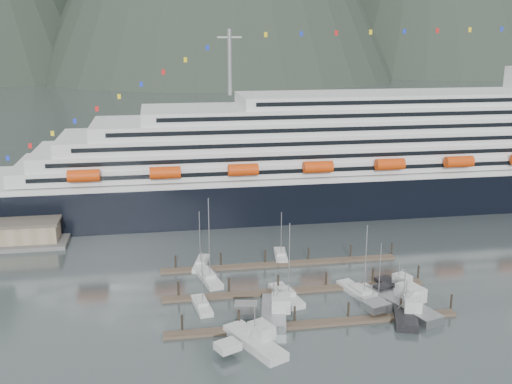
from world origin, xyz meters
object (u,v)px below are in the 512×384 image
(trawler_c, at_px, (402,303))
(trawler_d, at_px, (404,311))
(sailboat_e, at_px, (201,264))
(cruise_ship, at_px, (379,161))
(sailboat_a, at_px, (202,306))
(sailboat_c, at_px, (286,296))
(sailboat_b, at_px, (208,278))
(trawler_b, at_px, (273,312))
(sailboat_h, at_px, (375,294))
(trawler_a, at_px, (254,341))
(trawler_e, at_px, (397,287))
(sailboat_d, at_px, (360,294))
(sailboat_f, at_px, (281,256))

(trawler_c, relative_size, trawler_d, 1.29)
(trawler_d, bearing_deg, sailboat_e, 66.87)
(cruise_ship, bearing_deg, trawler_c, -106.88)
(sailboat_a, height_order, sailboat_c, sailboat_c)
(sailboat_b, height_order, sailboat_e, sailboat_b)
(trawler_b, bearing_deg, sailboat_a, 76.03)
(sailboat_b, xyz_separation_m, sailboat_h, (28.59, -12.23, -0.06))
(trawler_b, bearing_deg, cruise_ship, -22.56)
(cruise_ship, height_order, trawler_a, cruise_ship)
(trawler_a, xyz_separation_m, trawler_e, (28.92, 15.21, -0.06))
(sailboat_a, distance_m, sailboat_e, 19.31)
(sailboat_d, height_order, trawler_a, sailboat_d)
(trawler_c, xyz_separation_m, trawler_e, (1.95, 6.83, -0.15))
(trawler_c, bearing_deg, trawler_b, 70.60)
(sailboat_d, height_order, trawler_c, sailboat_d)
(sailboat_h, bearing_deg, trawler_d, 172.66)
(sailboat_h, relative_size, trawler_c, 0.67)
(sailboat_c, bearing_deg, sailboat_b, 39.43)
(sailboat_e, bearing_deg, sailboat_c, -128.53)
(sailboat_b, relative_size, sailboat_d, 1.20)
(sailboat_f, bearing_deg, trawler_b, 172.84)
(sailboat_a, xyz_separation_m, trawler_a, (6.61, -14.28, 0.49))
(sailboat_h, bearing_deg, sailboat_b, 46.27)
(cruise_ship, xyz_separation_m, trawler_c, (-18.71, -61.63, -11.07))
(sailboat_b, height_order, sailboat_c, sailboat_b)
(sailboat_b, distance_m, sailboat_h, 31.10)
(sailboat_e, height_order, sailboat_f, sailboat_e)
(trawler_a, relative_size, trawler_e, 1.27)
(sailboat_c, distance_m, trawler_b, 7.69)
(sailboat_b, distance_m, sailboat_f, 18.37)
(sailboat_f, relative_size, sailboat_h, 0.99)
(sailboat_d, xyz_separation_m, trawler_e, (7.37, 0.89, 0.40))
(trawler_c, bearing_deg, trawler_a, 89.34)
(trawler_b, height_order, trawler_e, trawler_b)
(trawler_e, bearing_deg, sailboat_e, 41.49)
(sailboat_e, relative_size, trawler_c, 0.76)
(cruise_ship, bearing_deg, trawler_b, -123.90)
(sailboat_e, xyz_separation_m, trawler_b, (9.83, -24.58, 0.58))
(sailboat_b, bearing_deg, sailboat_e, -6.74)
(sailboat_c, distance_m, trawler_c, 19.95)
(trawler_c, bearing_deg, sailboat_b, 42.90)
(sailboat_c, bearing_deg, trawler_b, 138.83)
(sailboat_h, bearing_deg, trawler_c, -172.62)
(cruise_ship, distance_m, sailboat_c, 66.93)
(sailboat_d, bearing_deg, trawler_d, -168.27)
(trawler_a, bearing_deg, sailboat_a, -0.05)
(sailboat_b, distance_m, sailboat_c, 16.44)
(sailboat_h, relative_size, trawler_e, 1.06)
(sailboat_b, distance_m, trawler_c, 35.98)
(cruise_ship, height_order, trawler_e, cruise_ship)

